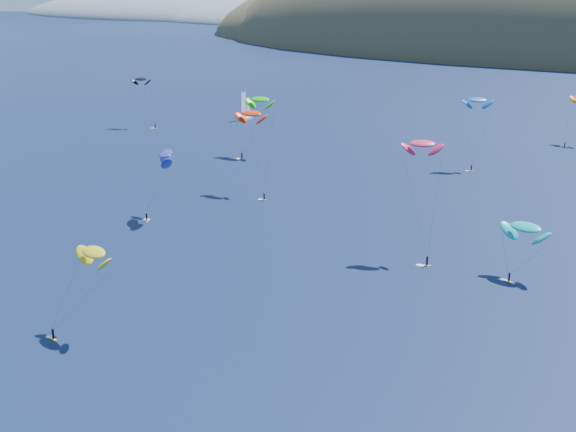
{
  "coord_description": "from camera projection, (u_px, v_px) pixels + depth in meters",
  "views": [
    {
      "loc": [
        65.29,
        -59.81,
        58.12
      ],
      "look_at": [
        -1.93,
        80.0,
        9.0
      ],
      "focal_mm": 50.0,
      "sensor_mm": 36.0,
      "label": 1
    }
  ],
  "objects": [
    {
      "name": "sailboat",
      "position": [
        245.0,
        117.0,
        310.86
      ],
      "size": [
        9.58,
        8.35,
        12.16
      ],
      "rotation": [
        0.0,
        0.0,
        -0.01
      ],
      "color": "white",
      "rests_on": "ground"
    },
    {
      "name": "kitesurfer_5",
      "position": [
        526.0,
        227.0,
        153.29
      ],
      "size": [
        10.66,
        8.75,
        12.55
      ],
      "rotation": [
        0.0,
        0.0,
        -0.32
      ],
      "color": "yellow",
      "rests_on": "ground"
    },
    {
      "name": "kitesurfer_9",
      "position": [
        423.0,
        144.0,
        161.66
      ],
      "size": [
        9.44,
        10.55,
        25.53
      ],
      "rotation": [
        0.0,
        0.0,
        0.33
      ],
      "color": "yellow",
      "rests_on": "ground"
    },
    {
      "name": "kitesurfer_4",
      "position": [
        478.0,
        100.0,
        233.1
      ],
      "size": [
        9.36,
        9.36,
        22.39
      ],
      "rotation": [
        0.0,
        0.0,
        0.4
      ],
      "color": "yellow",
      "rests_on": "ground"
    },
    {
      "name": "kitesurfer_10",
      "position": [
        166.0,
        154.0,
        188.42
      ],
      "size": [
        9.81,
        12.46,
        18.04
      ],
      "rotation": [
        0.0,
        0.0,
        -0.95
      ],
      "color": "yellow",
      "rests_on": "ground"
    },
    {
      "name": "kitesurfer_1",
      "position": [
        251.0,
        114.0,
        249.09
      ],
      "size": [
        10.66,
        8.94,
        16.3
      ],
      "rotation": [
        0.0,
        0.0,
        0.03
      ],
      "color": "yellow",
      "rests_on": "ground"
    },
    {
      "name": "kitesurfer_3",
      "position": [
        260.0,
        100.0,
        209.63
      ],
      "size": [
        11.08,
        12.39,
        26.26
      ],
      "rotation": [
        0.0,
        0.0,
        0.02
      ],
      "color": "yellow",
      "rests_on": "ground"
    },
    {
      "name": "kitesurfer_2",
      "position": [
        94.0,
        252.0,
        129.11
      ],
      "size": [
        9.71,
        10.22,
        15.98
      ],
      "rotation": [
        0.0,
        0.0,
        -0.35
      ],
      "color": "yellow",
      "rests_on": "ground"
    },
    {
      "name": "headland",
      "position": [
        194.0,
        18.0,
        925.32
      ],
      "size": [
        460.0,
        250.0,
        60.0
      ],
      "color": "slate",
      "rests_on": "ground"
    },
    {
      "name": "kitesurfer_12",
      "position": [
        141.0,
        79.0,
        293.97
      ],
      "size": [
        11.4,
        5.38,
        19.33
      ],
      "rotation": [
        0.0,
        0.0,
        0.32
      ],
      "color": "yellow",
      "rests_on": "ground"
    }
  ]
}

